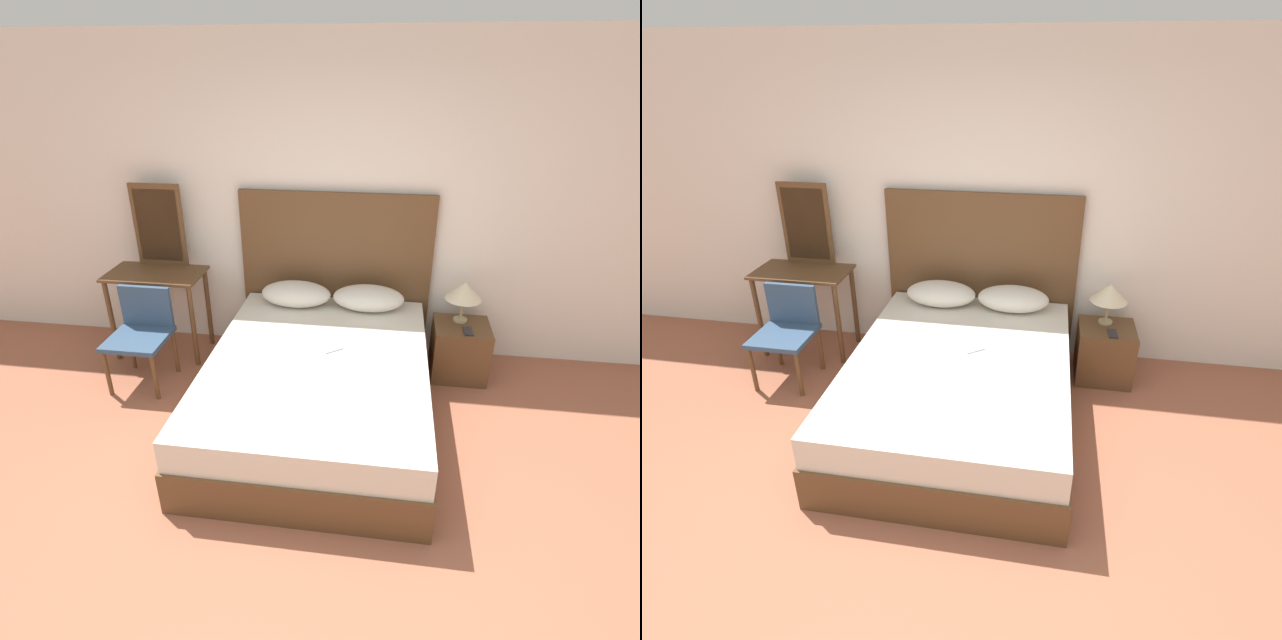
% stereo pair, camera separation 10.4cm
% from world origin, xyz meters
% --- Properties ---
extents(ground_plane, '(16.00, 16.00, 0.00)m').
position_xyz_m(ground_plane, '(0.00, 0.00, 0.00)').
color(ground_plane, '#9E5B42').
extents(wall_back, '(10.00, 0.06, 2.70)m').
position_xyz_m(wall_back, '(0.00, 2.55, 1.35)').
color(wall_back, white).
rests_on(wall_back, ground_plane).
extents(bed, '(1.61, 2.14, 0.53)m').
position_xyz_m(bed, '(-0.03, 1.38, 0.26)').
color(bed, brown).
rests_on(bed, ground_plane).
extents(headboard, '(1.69, 0.05, 1.48)m').
position_xyz_m(headboard, '(-0.03, 2.47, 0.74)').
color(headboard, brown).
rests_on(headboard, ground_plane).
extents(pillow_left, '(0.61, 0.34, 0.21)m').
position_xyz_m(pillow_left, '(-0.35, 2.22, 0.64)').
color(pillow_left, silver).
rests_on(pillow_left, bed).
extents(pillow_right, '(0.61, 0.34, 0.21)m').
position_xyz_m(pillow_right, '(0.28, 2.22, 0.64)').
color(pillow_right, silver).
rests_on(pillow_right, bed).
extents(phone_on_bed, '(0.16, 0.15, 0.01)m').
position_xyz_m(phone_on_bed, '(0.06, 1.50, 0.54)').
color(phone_on_bed, '#B7B7BC').
rests_on(phone_on_bed, bed).
extents(nightstand, '(0.46, 0.43, 0.48)m').
position_xyz_m(nightstand, '(1.09, 2.14, 0.24)').
color(nightstand, brown).
rests_on(nightstand, ground_plane).
extents(table_lamp, '(0.31, 0.31, 0.36)m').
position_xyz_m(table_lamp, '(1.07, 2.23, 0.75)').
color(table_lamp, tan).
rests_on(table_lamp, nightstand).
extents(phone_on_nightstand, '(0.08, 0.15, 0.01)m').
position_xyz_m(phone_on_nightstand, '(1.12, 2.03, 0.48)').
color(phone_on_nightstand, '#232328').
rests_on(phone_on_nightstand, nightstand).
extents(vanity_desk, '(0.84, 0.47, 0.80)m').
position_xyz_m(vanity_desk, '(-1.60, 2.16, 0.63)').
color(vanity_desk, brown).
rests_on(vanity_desk, ground_plane).
extents(vanity_mirror, '(0.46, 0.03, 0.73)m').
position_xyz_m(vanity_mirror, '(-1.60, 2.37, 1.16)').
color(vanity_mirror, brown).
rests_on(vanity_mirror, vanity_desk).
extents(chair, '(0.46, 0.47, 0.80)m').
position_xyz_m(chair, '(-1.56, 1.70, 0.47)').
color(chair, '#334C6B').
rests_on(chair, ground_plane).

